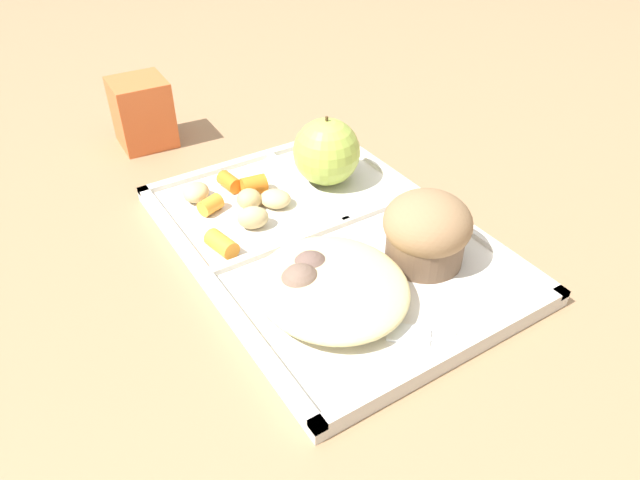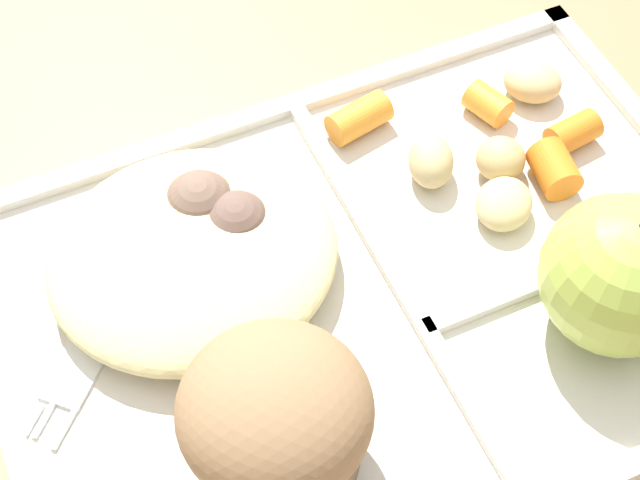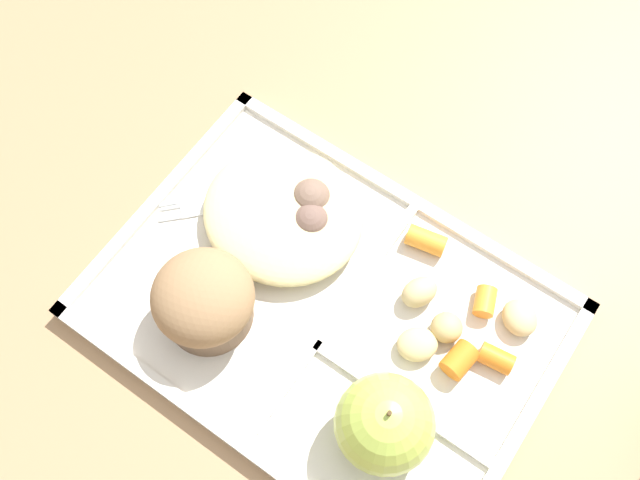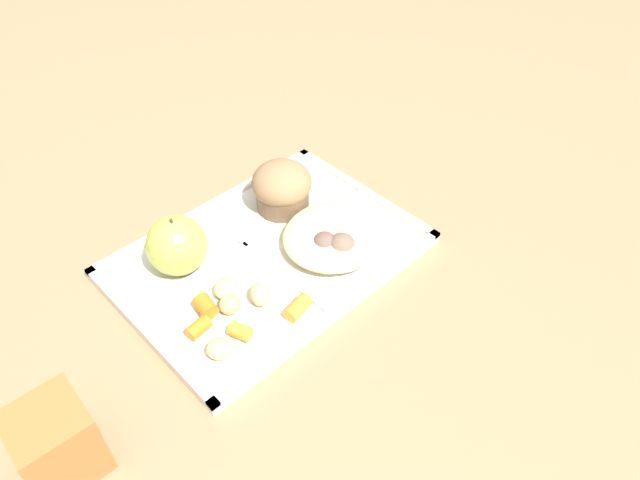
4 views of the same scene
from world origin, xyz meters
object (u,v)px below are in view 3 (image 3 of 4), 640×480
at_px(bran_muffin, 204,301).
at_px(lunch_tray, 325,312).
at_px(green_apple, 385,424).
at_px(plastic_fork, 220,202).

bearing_deg(bran_muffin, lunch_tray, -143.14).
height_order(green_apple, plastic_fork, green_apple).
distance_m(lunch_tray, green_apple, 0.12).
bearing_deg(bran_muffin, plastic_fork, -56.51).
bearing_deg(green_apple, lunch_tray, -32.00).
relative_size(lunch_tray, green_apple, 4.65).
relative_size(lunch_tray, bran_muffin, 4.55).
xyz_separation_m(lunch_tray, green_apple, (-0.10, 0.06, 0.04)).
distance_m(green_apple, bran_muffin, 0.18).
bearing_deg(green_apple, plastic_fork, -21.04).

